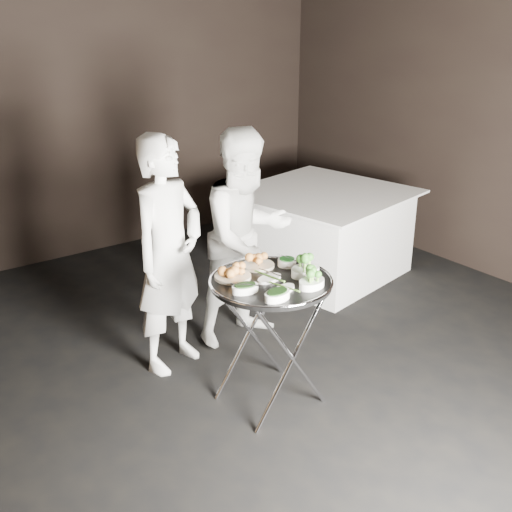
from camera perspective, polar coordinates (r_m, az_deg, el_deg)
floor at (r=4.00m, az=2.76°, el=-15.46°), size 6.00×7.00×0.05m
wall_back at (r=6.37m, az=-17.96°, el=12.71°), size 6.00×0.05×3.00m
tray_stand at (r=3.99m, az=1.29°, el=-7.14°), size 0.56×0.48×0.83m
serving_tray at (r=3.82m, az=1.34°, el=-2.29°), size 0.74×0.74×0.04m
potato_plate_a at (r=3.83m, az=-2.08°, el=-1.49°), size 0.22×0.22×0.08m
potato_plate_b at (r=4.00m, az=0.20°, el=-0.53°), size 0.21×0.21×0.07m
greens_bowl at (r=4.02m, az=2.76°, el=-0.45°), size 0.12×0.12×0.07m
asparagus_plate_a at (r=3.81m, az=1.20°, el=-1.93°), size 0.19×0.13×0.04m
asparagus_plate_b at (r=3.69m, az=2.53°, el=-2.87°), size 0.18×0.13×0.03m
spinach_bowl_a at (r=3.65m, az=-0.97°, el=-2.80°), size 0.18×0.14×0.06m
spinach_bowl_b at (r=3.57m, az=1.90°, el=-3.40°), size 0.18×0.13×0.07m
broccoli_bowl_a at (r=3.89m, az=4.41°, el=-1.20°), size 0.20×0.15×0.08m
broccoli_bowl_b at (r=3.73m, az=4.98°, el=-2.30°), size 0.19×0.15×0.07m
serving_utensils at (r=3.86m, az=0.92°, el=-1.12°), size 0.57×0.41×0.01m
waiter_left at (r=4.30m, az=-7.76°, el=0.07°), size 0.69×0.56×1.63m
waiter_right at (r=4.64m, az=-0.80°, el=1.69°), size 0.79×0.62×1.60m
dining_table at (r=5.96m, az=5.85°, el=2.11°), size 1.38×1.38×0.79m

